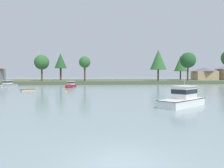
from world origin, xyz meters
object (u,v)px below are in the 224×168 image
(cruiser_grey, at_px, (7,85))
(dinghy_sand, at_px, (28,90))
(mooring_buoy_yellow, at_px, (66,92))
(cruiser_white, at_px, (186,101))
(cruiser_maroon, at_px, (70,86))

(cruiser_grey, xyz_separation_m, dinghy_sand, (11.95, -19.77, -0.33))
(mooring_buoy_yellow, bearing_deg, cruiser_grey, 131.59)
(cruiser_grey, height_order, dinghy_sand, cruiser_grey)
(cruiser_white, distance_m, cruiser_maroon, 42.47)
(cruiser_white, relative_size, dinghy_sand, 2.32)
(cruiser_grey, bearing_deg, mooring_buoy_yellow, -48.41)
(dinghy_sand, bearing_deg, cruiser_grey, 121.15)
(cruiser_maroon, xyz_separation_m, mooring_buoy_yellow, (0.44, -16.47, -0.37))
(cruiser_grey, xyz_separation_m, mooring_buoy_yellow, (20.99, -23.65, -0.40))
(cruiser_white, distance_m, mooring_buoy_yellow, 27.97)
(cruiser_white, height_order, mooring_buoy_yellow, cruiser_white)
(cruiser_white, distance_m, cruiser_grey, 59.54)
(cruiser_grey, height_order, cruiser_maroon, cruiser_grey)
(cruiser_grey, relative_size, dinghy_sand, 2.16)
(cruiser_white, bearing_deg, mooring_buoy_yellow, 127.06)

